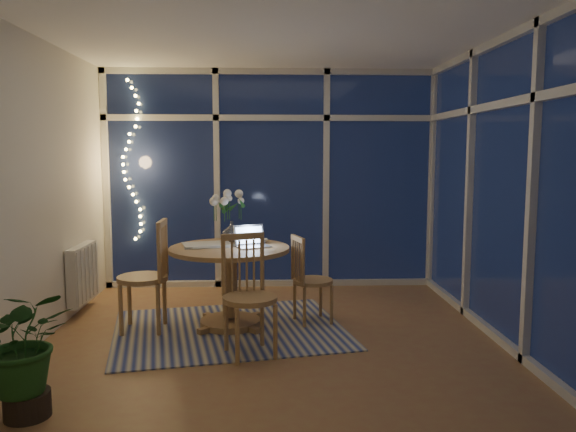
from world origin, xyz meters
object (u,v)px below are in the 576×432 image
object	(u,v)px
potted_plant	(25,358)
chair_right	(313,279)
laptop	(253,236)
chair_left	(143,275)
dining_table	(230,287)
chair_front	(250,296)
flower_vase	(232,230)

from	to	relation	value
potted_plant	chair_right	bearing A→B (deg)	44.02
chair_right	laptop	size ratio (longest dim) A/B	2.93
chair_left	laptop	world-z (taller)	chair_left
dining_table	laptop	world-z (taller)	laptop
chair_front	potted_plant	size ratio (longest dim) A/B	1.30
dining_table	chair_right	bearing A→B (deg)	6.54
chair_right	flower_vase	distance (m)	0.93
dining_table	laptop	xyz separation A→B (m)	(0.22, -0.02, 0.49)
laptop	potted_plant	world-z (taller)	laptop
flower_vase	potted_plant	size ratio (longest dim) A/B	0.28
chair_left	potted_plant	xyz separation A→B (m)	(-0.35, -1.67, -0.14)
dining_table	chair_right	size ratio (longest dim) A/B	1.29
potted_plant	flower_vase	bearing A→B (deg)	61.71
chair_front	laptop	xyz separation A→B (m)	(0.01, 0.73, 0.37)
dining_table	chair_front	world-z (taller)	chair_front
dining_table	chair_right	xyz separation A→B (m)	(0.78, 0.09, 0.05)
dining_table	chair_front	bearing A→B (deg)	-74.52
laptop	dining_table	bearing A→B (deg)	151.38
chair_front	flower_vase	size ratio (longest dim) A/B	4.69
dining_table	flower_vase	world-z (taller)	flower_vase
chair_front	dining_table	bearing A→B (deg)	85.60
dining_table	potted_plant	size ratio (longest dim) A/B	1.46
chair_left	chair_right	distance (m)	1.58
chair_right	potted_plant	world-z (taller)	chair_right
flower_vase	chair_left	bearing A→B (deg)	-150.44
chair_left	flower_vase	distance (m)	0.96
dining_table	chair_left	distance (m)	0.80
chair_left	potted_plant	bearing A→B (deg)	-12.55
laptop	potted_plant	distance (m)	2.26
chair_left	flower_vase	size ratio (longest dim) A/B	4.93
chair_right	potted_plant	size ratio (longest dim) A/B	1.13
dining_table	chair_left	xyz separation A→B (m)	(-0.78, -0.10, 0.14)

